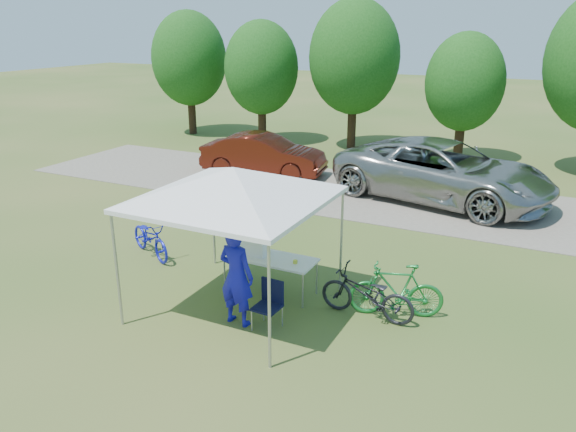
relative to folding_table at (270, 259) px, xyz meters
name	(u,v)px	position (x,y,z in m)	size (l,w,h in m)	color
ground	(238,306)	(-0.28, -0.81, -0.71)	(100.00, 100.00, 0.00)	#2D5119
gravel_strip	(371,195)	(-0.28, 7.19, -0.70)	(24.00, 5.00, 0.02)	gray
canopy	(233,171)	(-0.28, -0.81, 1.94)	(4.53, 4.53, 3.00)	#A5A5AA
treeline	(418,66)	(-0.57, 13.24, 2.82)	(24.89, 4.28, 6.30)	#382314
folding_table	(270,259)	(0.00, 0.00, 0.00)	(1.83, 0.76, 0.75)	white
folding_chair	(270,300)	(0.62, -1.19, -0.20)	(0.47, 0.48, 0.87)	black
cooler	(256,246)	(-0.32, 0.00, 0.23)	(0.50, 0.34, 0.36)	white
ice_cream_cup	(295,262)	(0.58, -0.05, 0.08)	(0.09, 0.09, 0.07)	yellow
cyclist	(236,276)	(0.05, -1.34, 0.22)	(0.68, 0.44, 1.85)	#1716B3
bike_blue	(150,238)	(-3.33, 0.40, -0.27)	(0.59, 1.70, 0.89)	#151ABE
bike_green	(396,290)	(2.51, 0.17, -0.19)	(0.49, 1.72, 1.03)	#1B7C32
bike_dark	(367,294)	(2.06, -0.13, -0.24)	(0.62, 1.78, 0.94)	black
minivan	(443,171)	(1.77, 7.64, 0.21)	(2.98, 6.46, 1.79)	#9D9D98
sedan	(264,155)	(-4.47, 7.90, 0.02)	(1.50, 4.31, 1.42)	#4B150C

